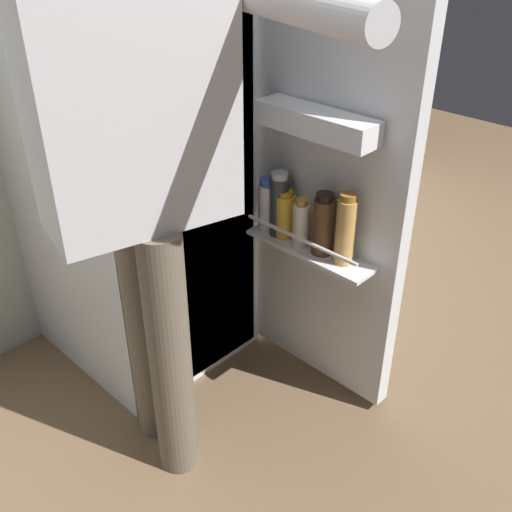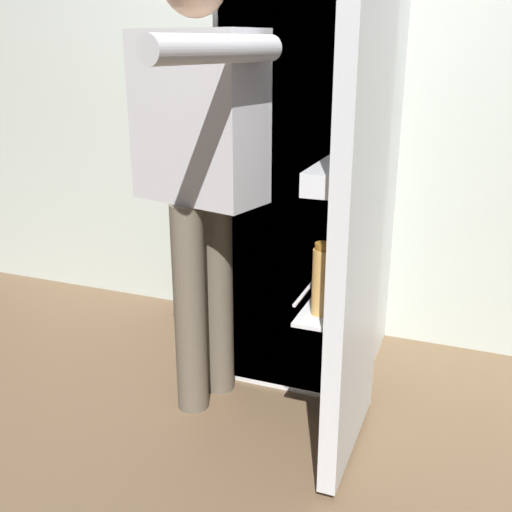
{
  "view_description": "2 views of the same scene",
  "coord_description": "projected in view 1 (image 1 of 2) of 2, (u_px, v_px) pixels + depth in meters",
  "views": [
    {
      "loc": [
        -1.05,
        -1.04,
        1.52
      ],
      "look_at": [
        -0.01,
        -0.03,
        0.64
      ],
      "focal_mm": 41.8,
      "sensor_mm": 36.0,
      "label": 1
    },
    {
      "loc": [
        0.68,
        -1.83,
        1.35
      ],
      "look_at": [
        -0.02,
        -0.04,
        0.68
      ],
      "focal_mm": 42.88,
      "sensor_mm": 36.0,
      "label": 2
    }
  ],
  "objects": [
    {
      "name": "ground_plane",
      "position": [
        251.0,
        410.0,
        2.05
      ],
      "size": [
        6.89,
        6.89,
        0.0
      ],
      "primitive_type": "plane",
      "color": "brown"
    },
    {
      "name": "person",
      "position": [
        141.0,
        155.0,
        1.43
      ],
      "size": [
        0.56,
        0.83,
        1.64
      ],
      "color": "#665B4C",
      "rests_on": "ground_plane"
    },
    {
      "name": "refrigerator",
      "position": [
        140.0,
        125.0,
        1.92
      ],
      "size": [
        0.64,
        1.21,
        1.77
      ],
      "color": "silver",
      "rests_on": "ground_plane"
    }
  ]
}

